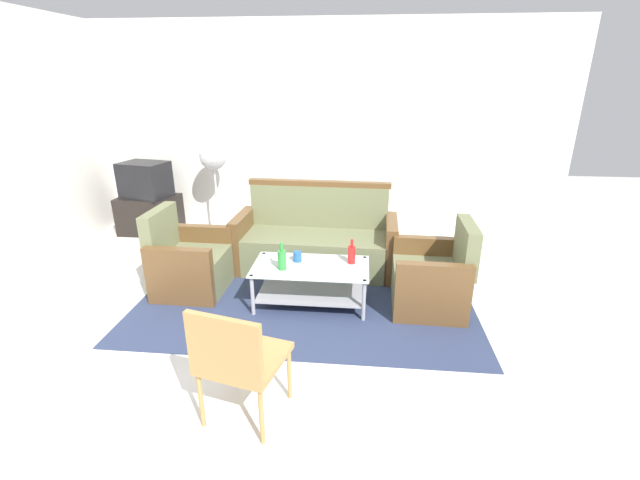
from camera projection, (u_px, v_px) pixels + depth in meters
ground_plane at (294, 345)px, 3.58m from camera, size 14.00×14.00×0.00m
wall_back at (326, 130)px, 5.93m from camera, size 6.52×0.12×2.80m
rug at (307, 295)px, 4.38m from camera, size 3.26×2.18×0.01m
couch at (316, 242)px, 4.92m from camera, size 1.82×0.80×0.96m
armchair_left at (190, 264)px, 4.43m from camera, size 0.71×0.77×0.85m
armchair_right at (432, 279)px, 4.09m from camera, size 0.72×0.78×0.85m
coffee_table at (311, 279)px, 4.13m from camera, size 1.10×0.60×0.40m
bottle_green at (282, 259)px, 3.98m from camera, size 0.08×0.08×0.26m
bottle_red at (352, 254)px, 4.11m from camera, size 0.07×0.07×0.24m
cup at (297, 256)px, 4.16m from camera, size 0.08×0.08×0.10m
tv_stand at (150, 215)px, 6.09m from camera, size 0.80×0.50×0.52m
television at (145, 180)px, 5.91m from camera, size 0.68×0.56×0.48m
pedestal_fan at (213, 162)px, 5.78m from camera, size 0.36×0.36×1.27m
wicker_chair at (237, 356)px, 2.62m from camera, size 0.58×0.58×0.84m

